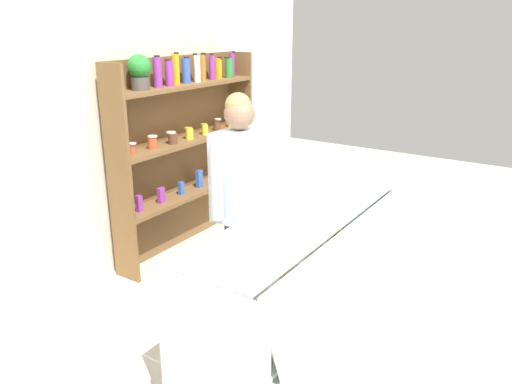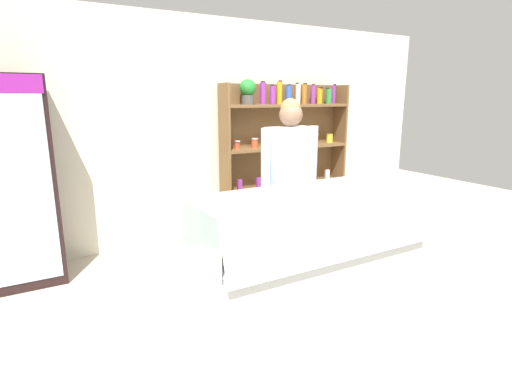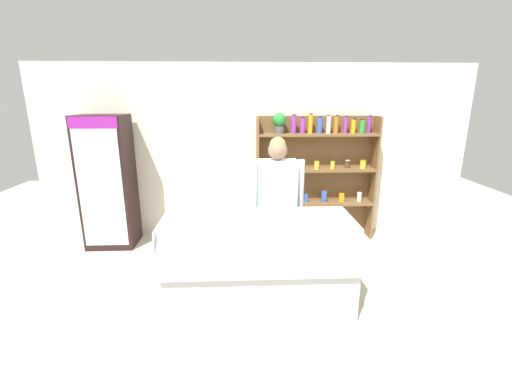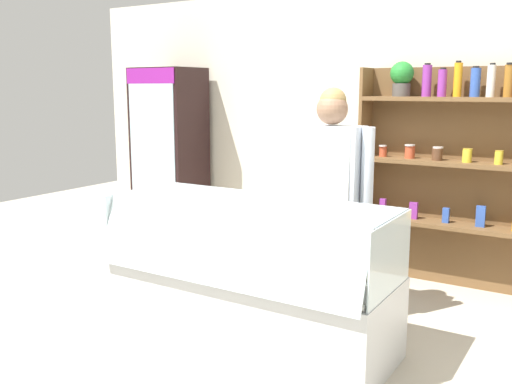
{
  "view_description": "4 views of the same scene",
  "coord_description": "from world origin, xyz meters",
  "px_view_note": "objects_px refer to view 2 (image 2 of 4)",
  "views": [
    {
      "loc": [
        -2.73,
        -1.38,
        2.23
      ],
      "look_at": [
        0.24,
        0.58,
        1.01
      ],
      "focal_mm": 35.0,
      "sensor_mm": 36.0,
      "label": 1
    },
    {
      "loc": [
        -2.04,
        -2.56,
        1.76
      ],
      "look_at": [
        -0.26,
        0.56,
        0.91
      ],
      "focal_mm": 28.0,
      "sensor_mm": 36.0,
      "label": 2
    },
    {
      "loc": [
        -0.22,
        -3.3,
        2.2
      ],
      "look_at": [
        -0.06,
        0.43,
        1.16
      ],
      "focal_mm": 24.0,
      "sensor_mm": 36.0,
      "label": 3
    },
    {
      "loc": [
        1.94,
        -3.13,
        1.75
      ],
      "look_at": [
        -0.31,
        0.48,
        0.97
      ],
      "focal_mm": 40.0,
      "sensor_mm": 36.0,
      "label": 4
    }
  ],
  "objects_px": {
    "drinks_fridge": "(14,183)",
    "shop_clerk": "(290,170)",
    "shelving_unit": "(283,147)",
    "deli_display_case": "(308,269)"
  },
  "relations": [
    {
      "from": "drinks_fridge",
      "to": "shop_clerk",
      "type": "xyz_separation_m",
      "value": [
        2.41,
        -1.01,
        0.07
      ]
    },
    {
      "from": "drinks_fridge",
      "to": "shop_clerk",
      "type": "height_order",
      "value": "drinks_fridge"
    },
    {
      "from": "shelving_unit",
      "to": "shop_clerk",
      "type": "relative_size",
      "value": 1.13
    },
    {
      "from": "deli_display_case",
      "to": "shop_clerk",
      "type": "distance_m",
      "value": 1.05
    },
    {
      "from": "shelving_unit",
      "to": "deli_display_case",
      "type": "xyz_separation_m",
      "value": [
        -0.98,
        -1.88,
        -0.81
      ]
    },
    {
      "from": "drinks_fridge",
      "to": "shop_clerk",
      "type": "distance_m",
      "value": 2.61
    },
    {
      "from": "shelving_unit",
      "to": "shop_clerk",
      "type": "distance_m",
      "value": 1.38
    },
    {
      "from": "shop_clerk",
      "to": "shelving_unit",
      "type": "bearing_deg",
      "value": 59.47
    },
    {
      "from": "shelving_unit",
      "to": "deli_display_case",
      "type": "bearing_deg",
      "value": -117.39
    },
    {
      "from": "shop_clerk",
      "to": "drinks_fridge",
      "type": "bearing_deg",
      "value": 157.26
    }
  ]
}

